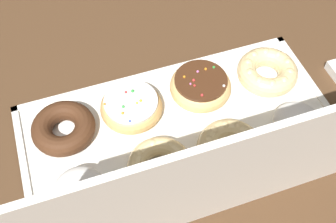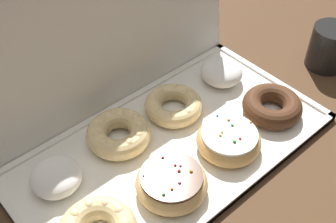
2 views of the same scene
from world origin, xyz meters
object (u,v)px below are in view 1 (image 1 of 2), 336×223
Objects in this scene: donut_box at (181,133)px; sprinkle_donut_1 at (200,86)px; powdered_filled_donut_4 at (297,121)px; cruller_donut_0 at (267,71)px; cruller_donut_6 at (160,166)px; sprinkle_donut_2 at (131,107)px; powdered_filled_donut_7 at (80,191)px; chocolate_cake_ring_donut_3 at (63,128)px; cruller_donut_5 at (230,148)px.

sprinkle_donut_1 is (-0.06, -0.07, 0.03)m from donut_box.
sprinkle_donut_1 is at bearing -44.81° from powdered_filled_donut_4.
cruller_donut_0 is 1.06× the size of cruller_donut_6.
cruller_donut_0 is 0.27m from sprinkle_donut_2.
powdered_filled_donut_4 is at bearing 154.42° from sprinkle_donut_2.
sprinkle_donut_1 is at bearing -152.23° from powdered_filled_donut_7.
powdered_filled_donut_7 is (0.40, 0.13, 0.00)m from cruller_donut_0.
donut_box is 6.78× the size of powdered_filled_donut_4.
cruller_donut_0 is at bearing -154.28° from cruller_donut_6.
cruller_donut_0 is (-0.20, -0.06, 0.02)m from donut_box.
chocolate_cake_ring_donut_3 is at bearing -88.96° from powdered_filled_donut_7.
cruller_donut_0 is at bearing 179.95° from chocolate_cake_ring_donut_3.
sprinkle_donut_1 reaches higher than cruller_donut_6.
sprinkle_donut_1 is 1.02× the size of sprinkle_donut_2.
donut_box is 4.87× the size of sprinkle_donut_1.
powdered_filled_donut_7 is at bearing 27.77° from sprinkle_donut_1.
chocolate_cake_ring_donut_3 is (0.20, -0.06, 0.02)m from donut_box.
sprinkle_donut_2 is 0.13m from chocolate_cake_ring_donut_3.
donut_box is 0.10m from sprinkle_donut_2.
sprinkle_donut_2 reaches higher than chocolate_cake_ring_donut_3.
powdered_filled_donut_4 reaches higher than cruller_donut_6.
donut_box is at bearing 47.73° from sprinkle_donut_1.
sprinkle_donut_2 is (0.14, 0.00, -0.00)m from sprinkle_donut_1.
powdered_filled_donut_4 is at bearing 87.75° from cruller_donut_0.
cruller_donut_5 is (-0.13, 0.14, 0.00)m from sprinkle_donut_2.
sprinkle_donut_1 reaches higher than chocolate_cake_ring_donut_3.
sprinkle_donut_2 reaches higher than cruller_donut_5.
sprinkle_donut_1 is 0.14m from sprinkle_donut_2.
donut_box is 5.01× the size of chocolate_cake_ring_donut_3.
powdered_filled_donut_4 reaches higher than cruller_donut_0.
chocolate_cake_ring_donut_3 is at bearing -42.55° from cruller_donut_6.
sprinkle_donut_2 is at bearing -1.13° from cruller_donut_0.
cruller_donut_6 is at bearing -3.90° from cruller_donut_5.
chocolate_cake_ring_donut_3 is 0.98× the size of cruller_donut_5.
sprinkle_donut_2 is 1.03× the size of cruller_donut_6.
cruller_donut_0 and cruller_donut_5 have the same top height.
cruller_donut_6 is (0.12, 0.13, -0.00)m from sprinkle_donut_1.
cruller_donut_0 is 1.03× the size of sprinkle_donut_2.
sprinkle_donut_2 is 1.33× the size of powdered_filled_donut_7.
powdered_filled_donut_7 reaches higher than cruller_donut_0.
cruller_donut_6 is (0.26, 0.00, -0.00)m from powdered_filled_donut_4.
chocolate_cake_ring_donut_3 is at bearing -17.76° from donut_box.
cruller_donut_5 is at bearing 152.67° from chocolate_cake_ring_donut_3.
cruller_donut_5 is at bearing 44.12° from cruller_donut_0.
sprinkle_donut_1 is 1.03× the size of chocolate_cake_ring_donut_3.
cruller_donut_0 is at bearing 176.66° from sprinkle_donut_1.
powdered_filled_donut_4 is 0.75× the size of cruller_donut_6.
cruller_donut_5 is at bearing 4.83° from powdered_filled_donut_4.
powdered_filled_donut_4 is at bearing 135.19° from sprinkle_donut_1.
chocolate_cake_ring_donut_3 is 0.41m from powdered_filled_donut_4.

